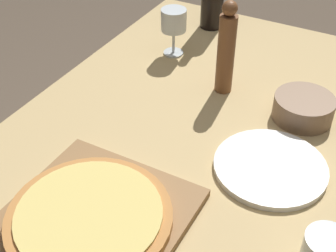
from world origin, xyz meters
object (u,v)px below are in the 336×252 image
Objects in this scene: pepper_mill at (226,50)px; wine_glass at (174,22)px; small_bowl at (303,108)px; pizza at (89,216)px.

pepper_mill is 0.24m from wine_glass.
wine_glass is at bearing 163.13° from small_bowl.
pizza is 1.24× the size of pepper_mill.
wine_glass is at bearing 104.63° from pizza.
pizza is at bearing -75.37° from wine_glass.
pizza is 0.59m from small_bowl.
wine_glass reaches higher than pizza.
small_bowl is at bearing -5.58° from pepper_mill.
pizza is 0.69m from wine_glass.
small_bowl is (0.26, 0.53, 0.00)m from pizza.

